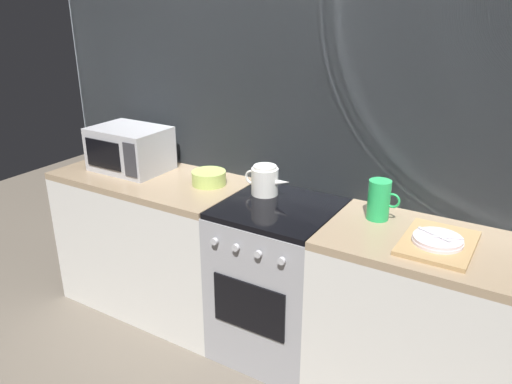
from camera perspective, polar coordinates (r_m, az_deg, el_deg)
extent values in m
plane|color=#6B6054|center=(3.10, 2.32, -17.10)|extent=(8.00, 8.00, 0.00)
cube|color=gray|center=(2.81, 5.93, 6.30)|extent=(3.60, 0.05, 2.40)
cube|color=#A8B2BC|center=(2.79, 5.73, 6.20)|extent=(3.58, 0.01, 2.39)
cube|color=silver|center=(3.31, -11.37, -5.87)|extent=(1.20, 0.60, 0.86)
cube|color=#9E8466|center=(3.14, -11.97, 1.45)|extent=(1.20, 0.60, 0.04)
cube|color=#9E9EA3|center=(2.84, 2.46, -10.24)|extent=(0.60, 0.60, 0.87)
cube|color=black|center=(2.64, 2.61, -1.89)|extent=(0.59, 0.59, 0.03)
cube|color=black|center=(2.62, -0.86, -12.98)|extent=(0.42, 0.01, 0.28)
cylinder|color=#B7B7BC|center=(2.53, -4.76, -5.63)|extent=(0.04, 0.02, 0.04)
cylinder|color=#B7B7BC|center=(2.46, -2.33, -6.35)|extent=(0.04, 0.02, 0.04)
cylinder|color=#B7B7BC|center=(2.40, 0.23, -7.09)|extent=(0.04, 0.02, 0.04)
cylinder|color=#B7B7BC|center=(2.35, 2.93, -7.86)|extent=(0.04, 0.02, 0.04)
cube|color=silver|center=(2.62, 20.62, -15.10)|extent=(1.20, 0.60, 0.86)
cube|color=#9E8466|center=(2.39, 22.03, -6.33)|extent=(1.20, 0.60, 0.04)
cube|color=#B2B2B7|center=(3.24, -14.13, 4.82)|extent=(0.46, 0.34, 0.27)
cube|color=black|center=(3.17, -17.05, 4.13)|extent=(0.28, 0.01, 0.17)
cube|color=#333338|center=(3.01, -14.18, 3.54)|extent=(0.09, 0.01, 0.21)
cylinder|color=white|center=(2.76, 1.01, 1.23)|extent=(0.15, 0.15, 0.15)
cylinder|color=white|center=(2.73, 1.02, 2.86)|extent=(0.13, 0.13, 0.02)
cone|color=white|center=(2.70, 3.03, 1.11)|extent=(0.10, 0.04, 0.05)
torus|color=white|center=(2.80, -0.50, 1.69)|extent=(0.08, 0.01, 0.08)
cylinder|color=#B7D166|center=(2.93, -5.39, 1.63)|extent=(0.20, 0.20, 0.08)
cylinder|color=green|center=(2.51, 13.82, -0.87)|extent=(0.11, 0.11, 0.20)
torus|color=green|center=(2.49, 15.30, -0.96)|extent=(0.08, 0.01, 0.08)
cube|color=tan|center=(2.37, 20.03, -5.48)|extent=(0.30, 0.40, 0.02)
cylinder|color=silver|center=(2.34, 19.98, -5.30)|extent=(0.22, 0.22, 0.01)
cylinder|color=silver|center=(2.33, 20.02, -5.00)|extent=(0.21, 0.21, 0.01)
cylinder|color=silver|center=(2.33, 20.54, -4.85)|extent=(0.16, 0.07, 0.01)
cube|color=silver|center=(2.34, 19.64, -4.56)|extent=(0.16, 0.09, 0.00)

